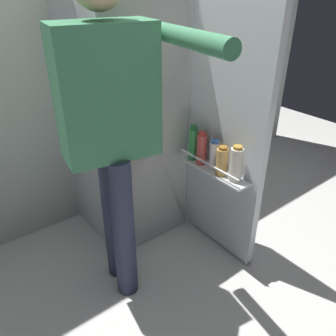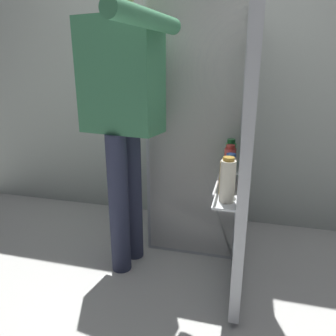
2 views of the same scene
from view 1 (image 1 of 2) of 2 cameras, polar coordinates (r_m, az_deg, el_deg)
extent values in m
plane|color=silver|center=(2.35, 1.44, -14.77)|extent=(6.31, 6.31, 0.00)
cube|color=beige|center=(2.48, -12.21, 20.25)|extent=(4.40, 0.10, 2.54)
cube|color=silver|center=(2.29, -7.05, 8.13)|extent=(0.60, 0.59, 1.63)
cube|color=white|center=(2.06, -2.76, 5.89)|extent=(0.56, 0.01, 1.59)
cube|color=white|center=(2.12, -3.44, 4.74)|extent=(0.52, 0.09, 0.01)
cube|color=silver|center=(2.06, 9.61, 5.24)|extent=(0.05, 0.59, 1.56)
cube|color=white|center=(2.09, 7.62, -0.42)|extent=(0.11, 0.50, 0.01)
cylinder|color=silver|center=(2.03, 6.73, 0.65)|extent=(0.01, 0.48, 0.01)
cylinder|color=white|center=(2.06, 7.69, 2.01)|extent=(0.06, 0.06, 0.17)
cylinder|color=#335BB2|center=(2.02, 7.87, 4.41)|extent=(0.05, 0.05, 0.02)
cylinder|color=green|center=(2.16, 4.24, 3.94)|extent=(0.06, 0.06, 0.20)
cylinder|color=#195B28|center=(2.11, 4.35, 6.74)|extent=(0.04, 0.04, 0.03)
cylinder|color=#EDE5CC|center=(1.95, 11.27, 0.51)|extent=(0.07, 0.07, 0.20)
cylinder|color=#B78933|center=(1.90, 11.58, 3.39)|extent=(0.05, 0.05, 0.02)
cylinder|color=tan|center=(2.01, 8.99, 0.98)|extent=(0.07, 0.07, 0.17)
cylinder|color=#996623|center=(1.97, 9.19, 3.32)|extent=(0.05, 0.05, 0.02)
cylinder|color=#DB4C47|center=(2.11, 5.65, 3.11)|extent=(0.06, 0.06, 0.19)
cylinder|color=#B22D28|center=(2.07, 5.79, 5.75)|extent=(0.05, 0.05, 0.02)
cylinder|color=#2D334C|center=(2.01, -9.11, -7.84)|extent=(0.12, 0.12, 0.86)
cylinder|color=#2D334C|center=(1.88, -7.41, -10.48)|extent=(0.12, 0.12, 0.86)
cube|color=#3D7F56|center=(1.60, -10.18, 12.14)|extent=(0.48, 0.29, 0.61)
cylinder|color=#3D7F56|center=(1.82, -12.48, 13.17)|extent=(0.08, 0.08, 0.58)
cylinder|color=#3D7F56|center=(1.47, 3.44, 20.84)|extent=(0.18, 0.58, 0.08)
camera|label=2|loc=(1.50, 60.13, -2.30)|focal=33.57mm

